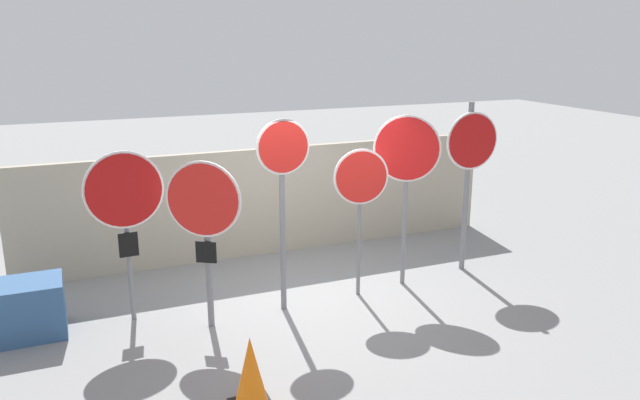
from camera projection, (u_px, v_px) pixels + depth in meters
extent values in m
plane|color=gray|center=(317.00, 299.00, 8.56)|extent=(40.00, 40.00, 0.00)
cube|color=#A89E89|center=(269.00, 201.00, 10.16)|extent=(7.88, 0.12, 1.76)
cylinder|color=slate|center=(128.00, 243.00, 7.72)|extent=(0.06, 0.06, 2.04)
cylinder|color=white|center=(124.00, 190.00, 7.49)|extent=(0.96, 0.07, 0.96)
cylinder|color=#AD0F0F|center=(124.00, 190.00, 7.47)|extent=(0.90, 0.07, 0.90)
cube|color=black|center=(128.00, 245.00, 7.67)|extent=(0.24, 0.04, 0.31)
cylinder|color=slate|center=(208.00, 251.00, 7.53)|extent=(0.08, 0.08, 1.99)
cylinder|color=white|center=(203.00, 199.00, 7.30)|extent=(0.79, 0.52, 0.93)
cylinder|color=red|center=(203.00, 200.00, 7.29)|extent=(0.74, 0.49, 0.87)
cube|color=black|center=(206.00, 252.00, 7.47)|extent=(0.23, 0.16, 0.27)
cylinder|color=slate|center=(282.00, 218.00, 7.95)|extent=(0.07, 0.07, 2.52)
cylinder|color=white|center=(283.00, 147.00, 7.65)|extent=(0.70, 0.04, 0.70)
cylinder|color=red|center=(284.00, 147.00, 7.64)|extent=(0.64, 0.04, 0.64)
cylinder|color=slate|center=(359.00, 226.00, 8.47)|extent=(0.05, 0.05, 2.01)
cylinder|color=white|center=(361.00, 177.00, 8.24)|extent=(0.75, 0.15, 0.75)
cylinder|color=red|center=(361.00, 177.00, 8.22)|extent=(0.69, 0.14, 0.69)
cylinder|color=slate|center=(405.00, 203.00, 8.79)|extent=(0.06, 0.06, 2.42)
cylinder|color=white|center=(407.00, 149.00, 8.53)|extent=(0.81, 0.50, 0.93)
cylinder|color=red|center=(407.00, 149.00, 8.52)|extent=(0.76, 0.47, 0.87)
cylinder|color=slate|center=(466.00, 188.00, 9.34)|extent=(0.08, 0.08, 2.57)
cylinder|color=white|center=(472.00, 141.00, 9.10)|extent=(0.85, 0.05, 0.85)
cylinder|color=#AD0F0F|center=(473.00, 141.00, 9.08)|extent=(0.79, 0.05, 0.79)
cone|color=orange|center=(251.00, 371.00, 6.01)|extent=(0.34, 0.34, 0.73)
cube|color=#335684|center=(22.00, 310.00, 7.44)|extent=(0.95, 0.65, 0.69)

